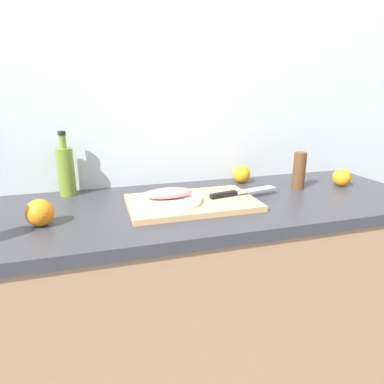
# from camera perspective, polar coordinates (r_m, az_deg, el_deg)

# --- Properties ---
(back_wall) EXTENTS (3.20, 0.05, 2.50)m
(back_wall) POSITION_cam_1_polar(r_m,az_deg,el_deg) (1.45, -7.45, 15.05)
(back_wall) COLOR silver
(back_wall) RESTS_ON ground_plane
(kitchen_counter) EXTENTS (2.00, 0.60, 0.90)m
(kitchen_counter) POSITION_cam_1_polar(r_m,az_deg,el_deg) (1.41, -3.84, -19.93)
(kitchen_counter) COLOR #9E7A56
(kitchen_counter) RESTS_ON ground_plane
(cutting_board) EXTENTS (0.46, 0.28, 0.02)m
(cutting_board) POSITION_cam_1_polar(r_m,az_deg,el_deg) (1.19, 0.00, -1.84)
(cutting_board) COLOR tan
(cutting_board) RESTS_ON kitchen_counter
(white_plate) EXTENTS (0.23, 0.23, 0.01)m
(white_plate) POSITION_cam_1_polar(r_m,az_deg,el_deg) (1.17, -4.17, -1.41)
(white_plate) COLOR white
(white_plate) RESTS_ON cutting_board
(fish_fillet) EXTENTS (0.18, 0.07, 0.04)m
(fish_fillet) POSITION_cam_1_polar(r_m,az_deg,el_deg) (1.16, -4.20, -0.21)
(fish_fillet) COLOR tan
(fish_fillet) RESTS_ON white_plate
(chef_knife) EXTENTS (0.29, 0.08, 0.02)m
(chef_knife) POSITION_cam_1_polar(r_m,az_deg,el_deg) (1.25, 7.56, -0.13)
(chef_knife) COLOR silver
(chef_knife) RESTS_ON cutting_board
(olive_oil_bottle) EXTENTS (0.06, 0.06, 0.25)m
(olive_oil_bottle) POSITION_cam_1_polar(r_m,az_deg,el_deg) (1.38, -21.01, 3.52)
(olive_oil_bottle) COLOR olive
(olive_oil_bottle) RESTS_ON kitchen_counter
(orange_0) EXTENTS (0.08, 0.08, 0.08)m
(orange_0) POSITION_cam_1_polar(r_m,az_deg,el_deg) (1.10, -24.87, -3.26)
(orange_0) COLOR orange
(orange_0) RESTS_ON kitchen_counter
(orange_1) EXTENTS (0.08, 0.08, 0.08)m
(orange_1) POSITION_cam_1_polar(r_m,az_deg,el_deg) (1.57, 24.49, 2.33)
(orange_1) COLOR orange
(orange_1) RESTS_ON kitchen_counter
(orange_2) EXTENTS (0.08, 0.08, 0.08)m
(orange_2) POSITION_cam_1_polar(r_m,az_deg,el_deg) (1.50, 8.54, 3.07)
(orange_2) COLOR orange
(orange_2) RESTS_ON kitchen_counter
(pepper_mill) EXTENTS (0.05, 0.05, 0.15)m
(pepper_mill) POSITION_cam_1_polar(r_m,az_deg,el_deg) (1.46, 18.07, 3.55)
(pepper_mill) COLOR brown
(pepper_mill) RESTS_ON kitchen_counter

